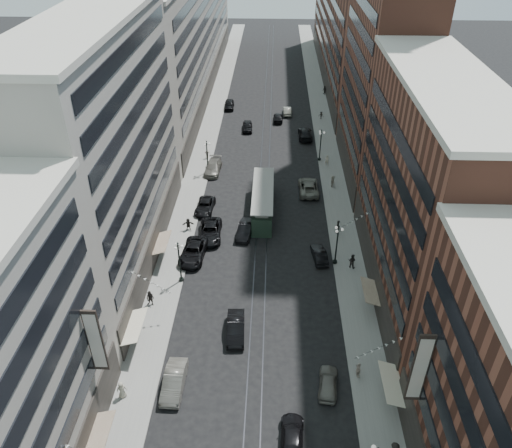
# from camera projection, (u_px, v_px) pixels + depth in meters

# --- Properties ---
(ground) EXTENTS (220.00, 220.00, 0.00)m
(ground) POSITION_uv_depth(u_px,v_px,m) (265.00, 160.00, 85.10)
(ground) COLOR black
(ground) RESTS_ON ground
(sidewalk_west) EXTENTS (4.00, 180.00, 0.15)m
(sidewalk_west) POSITION_uv_depth(u_px,v_px,m) (208.00, 134.00, 93.66)
(sidewalk_west) COLOR gray
(sidewalk_west) RESTS_ON ground
(sidewalk_east) EXTENTS (4.00, 180.00, 0.15)m
(sidewalk_east) POSITION_uv_depth(u_px,v_px,m) (325.00, 136.00, 92.99)
(sidewalk_east) COLOR gray
(sidewalk_east) RESTS_ON ground
(rail_west) EXTENTS (0.12, 180.00, 0.02)m
(rail_west) POSITION_uv_depth(u_px,v_px,m) (263.00, 135.00, 93.38)
(rail_west) COLOR #2D2D33
(rail_west) RESTS_ON ground
(rail_east) EXTENTS (0.12, 180.00, 0.02)m
(rail_east) POSITION_uv_depth(u_px,v_px,m) (270.00, 136.00, 93.34)
(rail_east) COLOR #2D2D33
(rail_east) RESTS_ON ground
(building_west_mid) EXTENTS (8.00, 36.00, 28.00)m
(building_west_mid) POSITION_uv_depth(u_px,v_px,m) (109.00, 154.00, 55.42)
(building_west_mid) COLOR gray
(building_west_mid) RESTS_ON ground
(building_west_far) EXTENTS (8.00, 90.00, 26.00)m
(building_west_far) POSITION_uv_depth(u_px,v_px,m) (191.00, 29.00, 108.10)
(building_west_far) COLOR gray
(building_west_far) RESTS_ON ground
(building_east_mid) EXTENTS (8.00, 30.00, 24.00)m
(building_east_mid) POSITION_uv_depth(u_px,v_px,m) (424.00, 199.00, 51.38)
(building_east_mid) COLOR brown
(building_east_mid) RESTS_ON ground
(building_east_tower) EXTENTS (8.00, 26.00, 42.00)m
(building_east_tower) POSITION_uv_depth(u_px,v_px,m) (388.00, 39.00, 69.49)
(building_east_tower) COLOR brown
(building_east_tower) RESTS_ON ground
(building_east_far) EXTENTS (8.00, 72.00, 24.00)m
(building_east_far) POSITION_uv_depth(u_px,v_px,m) (343.00, 26.00, 115.07)
(building_east_far) COLOR brown
(building_east_far) RESTS_ON ground
(lamppost_sw_far) EXTENTS (1.03, 1.14, 5.52)m
(lamppost_sw_far) POSITION_uv_depth(u_px,v_px,m) (179.00, 261.00, 57.17)
(lamppost_sw_far) COLOR black
(lamppost_sw_far) RESTS_ON sidewalk_west
(lamppost_sw_mid) EXTENTS (1.03, 1.14, 5.52)m
(lamppost_sw_mid) POSITION_uv_depth(u_px,v_px,m) (207.00, 156.00, 79.50)
(lamppost_sw_mid) COLOR black
(lamppost_sw_mid) RESTS_ON sidewalk_west
(lamppost_se_far) EXTENTS (1.03, 1.14, 5.52)m
(lamppost_se_far) POSITION_uv_depth(u_px,v_px,m) (337.00, 243.00, 59.92)
(lamppost_se_far) COLOR black
(lamppost_se_far) RESTS_ON sidewalk_east
(lamppost_se_mid) EXTENTS (1.03, 1.14, 5.52)m
(lamppost_se_mid) POSITION_uv_depth(u_px,v_px,m) (321.00, 144.00, 83.08)
(lamppost_se_mid) COLOR black
(lamppost_se_mid) RESTS_ON sidewalk_east
(streetcar) EXTENTS (2.92, 13.18, 3.65)m
(streetcar) POSITION_uv_depth(u_px,v_px,m) (263.00, 202.00, 70.56)
(streetcar) COLOR #24392A
(streetcar) RESTS_ON ground
(car_1) EXTENTS (1.90, 5.20, 1.70)m
(car_1) POSITION_uv_depth(u_px,v_px,m) (174.00, 381.00, 45.95)
(car_1) COLOR slate
(car_1) RESTS_ON ground
(car_2) EXTENTS (3.43, 6.44, 1.72)m
(car_2) POSITION_uv_depth(u_px,v_px,m) (193.00, 252.00, 62.20)
(car_2) COLOR black
(car_2) RESTS_ON ground
(car_4) EXTENTS (2.21, 4.42, 1.45)m
(car_4) POSITION_uv_depth(u_px,v_px,m) (328.00, 383.00, 45.98)
(car_4) COLOR slate
(car_4) RESTS_ON ground
(car_5) EXTENTS (2.04, 5.19, 1.68)m
(car_5) POSITION_uv_depth(u_px,v_px,m) (236.00, 328.00, 51.51)
(car_5) COLOR black
(car_5) RESTS_ON ground
(car_6) EXTENTS (2.17, 4.91, 1.40)m
(car_6) POSITION_uv_depth(u_px,v_px,m) (292.00, 436.00, 41.51)
(car_6) COLOR black
(car_6) RESTS_ON ground
(pedestrian_1) EXTENTS (1.01, 0.75, 1.85)m
(pedestrian_1) POSITION_uv_depth(u_px,v_px,m) (122.00, 390.00, 44.92)
(pedestrian_1) COLOR #9B9680
(pedestrian_1) RESTS_ON sidewalk_west
(pedestrian_2) EXTENTS (1.02, 0.69, 1.92)m
(pedestrian_2) POSITION_uv_depth(u_px,v_px,m) (150.00, 298.00, 54.82)
(pedestrian_2) COLOR black
(pedestrian_2) RESTS_ON sidewalk_west
(pedestrian_4) EXTENTS (0.67, 1.11, 1.77)m
(pedestrian_4) POSITION_uv_depth(u_px,v_px,m) (358.00, 370.00, 46.79)
(pedestrian_4) COLOR #B6A697
(pedestrian_4) RESTS_ON sidewalk_east
(car_7) EXTENTS (3.15, 6.37, 1.74)m
(car_7) POSITION_uv_depth(u_px,v_px,m) (210.00, 231.00, 65.90)
(car_7) COLOR black
(car_7) RESTS_ON ground
(car_8) EXTENTS (2.71, 6.00, 1.70)m
(car_8) POSITION_uv_depth(u_px,v_px,m) (213.00, 167.00, 80.98)
(car_8) COLOR #625F57
(car_8) RESTS_ON ground
(car_9) EXTENTS (2.10, 4.91, 1.65)m
(car_9) POSITION_uv_depth(u_px,v_px,m) (229.00, 105.00, 104.36)
(car_9) COLOR black
(car_9) RESTS_ON ground
(car_10) EXTENTS (2.10, 4.52, 1.43)m
(car_10) POSITION_uv_depth(u_px,v_px,m) (319.00, 255.00, 61.99)
(car_10) COLOR black
(car_10) RESTS_ON ground
(car_11) EXTENTS (2.99, 6.33, 1.75)m
(car_11) POSITION_uv_depth(u_px,v_px,m) (309.00, 187.00, 75.67)
(car_11) COLOR slate
(car_11) RESTS_ON ground
(car_12) EXTENTS (2.57, 6.08, 1.75)m
(car_12) POSITION_uv_depth(u_px,v_px,m) (305.00, 134.00, 92.00)
(car_12) COLOR black
(car_12) RESTS_ON ground
(car_13) EXTENTS (2.04, 4.66, 1.56)m
(car_13) POSITION_uv_depth(u_px,v_px,m) (247.00, 126.00, 94.96)
(car_13) COLOR black
(car_13) RESTS_ON ground
(car_14) EXTENTS (1.58, 4.48, 1.47)m
(car_14) POSITION_uv_depth(u_px,v_px,m) (287.00, 111.00, 101.64)
(car_14) COLOR gray
(car_14) RESTS_ON ground
(pedestrian_5) EXTENTS (1.63, 0.69, 1.70)m
(pedestrian_5) POSITION_uv_depth(u_px,v_px,m) (188.00, 224.00, 67.09)
(pedestrian_5) COLOR black
(pedestrian_5) RESTS_ON sidewalk_west
(pedestrian_6) EXTENTS (1.03, 0.65, 1.62)m
(pedestrian_6) POSITION_uv_depth(u_px,v_px,m) (207.00, 154.00, 84.84)
(pedestrian_6) COLOR #BAB09A
(pedestrian_6) RESTS_ON sidewalk_west
(pedestrian_7) EXTENTS (1.06, 0.87, 1.92)m
(pedestrian_7) POSITION_uv_depth(u_px,v_px,m) (352.00, 261.00, 60.32)
(pedestrian_7) COLOR black
(pedestrian_7) RESTS_ON sidewalk_east
(pedestrian_8) EXTENTS (0.69, 0.48, 1.83)m
(pedestrian_8) POSITION_uv_depth(u_px,v_px,m) (327.00, 160.00, 82.67)
(pedestrian_8) COLOR #BDB19C
(pedestrian_8) RESTS_ON sidewalk_east
(pedestrian_9) EXTENTS (1.05, 0.64, 1.51)m
(pedestrian_9) POSITION_uv_depth(u_px,v_px,m) (321.00, 115.00, 99.24)
(pedestrian_9) COLOR black
(pedestrian_9) RESTS_ON sidewalk_east
(car_extra_0) EXTENTS (2.42, 5.20, 1.65)m
(car_extra_0) POSITION_uv_depth(u_px,v_px,m) (245.00, 230.00, 66.30)
(car_extra_0) COLOR black
(car_extra_0) RESTS_ON ground
(car_extra_1) EXTENTS (1.84, 4.53, 1.54)m
(car_extra_1) POSITION_uv_depth(u_px,v_px,m) (278.00, 117.00, 98.72)
(car_extra_1) COLOR black
(car_extra_1) RESTS_ON ground
(car_extra_2) EXTENTS (2.75, 5.37, 1.45)m
(car_extra_2) POSITION_uv_depth(u_px,v_px,m) (205.00, 206.00, 71.35)
(car_extra_2) COLOR black
(car_extra_2) RESTS_ON ground
(pedestrian_extra_0) EXTENTS (0.85, 1.05, 1.89)m
(pedestrian_extra_0) POSITION_uv_depth(u_px,v_px,m) (324.00, 90.00, 110.89)
(pedestrian_extra_0) COLOR black
(pedestrian_extra_0) RESTS_ON sidewalk_east
(pedestrian_extra_1) EXTENTS (0.74, 0.83, 1.92)m
(pedestrian_extra_1) POSITION_uv_depth(u_px,v_px,m) (338.00, 227.00, 66.38)
(pedestrian_extra_1) COLOR black
(pedestrian_extra_1) RESTS_ON sidewalk_east
(pedestrian_extra_2) EXTENTS (0.63, 1.72, 1.81)m
(pedestrian_extra_2) POSITION_uv_depth(u_px,v_px,m) (333.00, 181.00, 76.80)
(pedestrian_extra_2) COLOR #AFA491
(pedestrian_extra_2) RESTS_ON sidewalk_east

